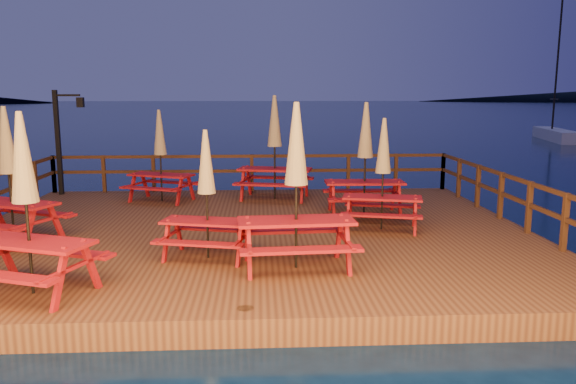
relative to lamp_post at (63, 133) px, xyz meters
name	(u,v)px	position (x,y,z in m)	size (l,w,h in m)	color
ground	(250,246)	(5.39, -4.55, -2.20)	(500.00, 500.00, 0.00)	#051532
deck	(250,237)	(5.39, -4.55, -2.00)	(12.00, 10.00, 0.40)	#4C2A18
deck_piles	(250,260)	(5.39, -4.55, -2.50)	(11.44, 9.44, 1.40)	#3C2A13
railing	(250,181)	(5.39, -2.77, -1.03)	(11.80, 9.75, 1.10)	#3C2A13
lamp_post	(63,133)	(0.00, 0.00, 0.00)	(0.85, 0.18, 3.00)	black
sailboat	(556,135)	(26.90, 22.76, -1.81)	(3.12, 7.91, 11.61)	silver
picnic_table_0	(160,154)	(2.95, -1.22, -0.51)	(2.13, 1.96, 2.47)	maroon
picnic_table_1	(365,157)	(8.15, -3.20, -0.39)	(1.92, 1.60, 2.70)	maroon
picnic_table_2	(383,172)	(8.24, -4.75, -0.55)	(1.95, 1.74, 2.39)	maroon
picnic_table_3	(207,192)	(4.68, -6.71, -0.61)	(1.87, 1.66, 2.28)	maroon
picnic_table_4	(275,146)	(6.04, -1.04, -0.31)	(2.31, 2.04, 2.85)	maroon
picnic_table_5	(9,172)	(0.73, -5.37, -0.41)	(2.33, 2.17, 2.66)	maroon
picnic_table_6	(296,184)	(6.21, -7.37, -0.36)	(2.03, 1.71, 2.76)	maroon
picnic_table_7	(26,201)	(2.27, -8.40, -0.42)	(2.27, 2.08, 2.65)	maroon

